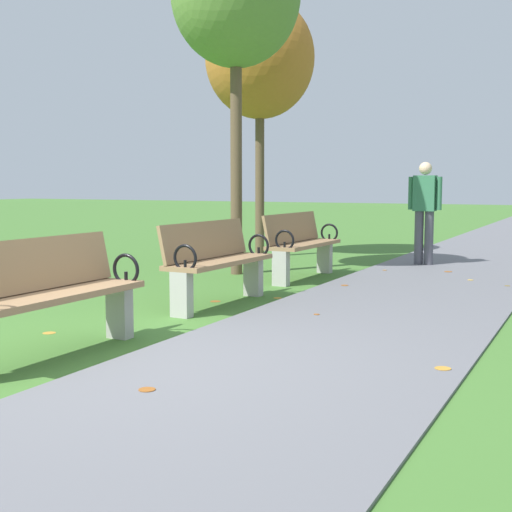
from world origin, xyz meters
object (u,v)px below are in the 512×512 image
object	(u,v)px
park_bench_2	(216,260)
tree_2	(260,59)
park_bench_1	(52,293)
park_bench_3	(301,244)
pedestrian_walking	(425,207)

from	to	relation	value
park_bench_2	tree_2	bearing A→B (deg)	110.75
park_bench_1	park_bench_2	world-z (taller)	same
park_bench_3	pedestrian_walking	xyz separation A→B (m)	(1.16, 2.28, 0.44)
tree_2	park_bench_2	bearing A→B (deg)	-69.25
park_bench_1	park_bench_3	bearing A→B (deg)	90.00
park_bench_2	tree_2	xyz separation A→B (m)	(-1.75, 4.62, 2.96)
tree_2	pedestrian_walking	bearing A→B (deg)	0.04
park_bench_1	tree_2	xyz separation A→B (m)	(-1.75, 7.12, 2.96)
park_bench_2	pedestrian_walking	bearing A→B (deg)	75.94
park_bench_1	park_bench_3	world-z (taller)	same
park_bench_3	tree_2	distance (m)	4.12
park_bench_1	park_bench_2	distance (m)	2.50
park_bench_2	park_bench_3	distance (m)	2.34
park_bench_1	pedestrian_walking	distance (m)	7.23
park_bench_3	tree_2	bearing A→B (deg)	127.52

